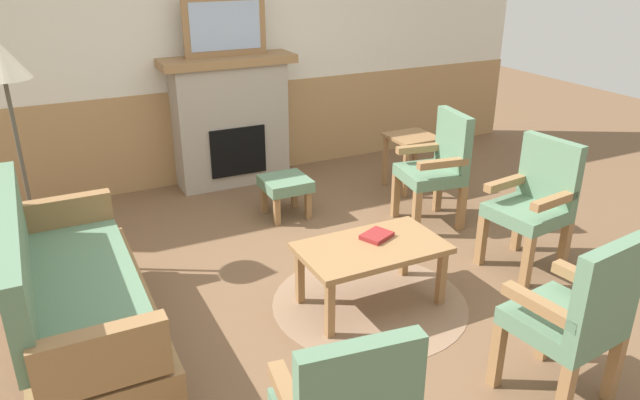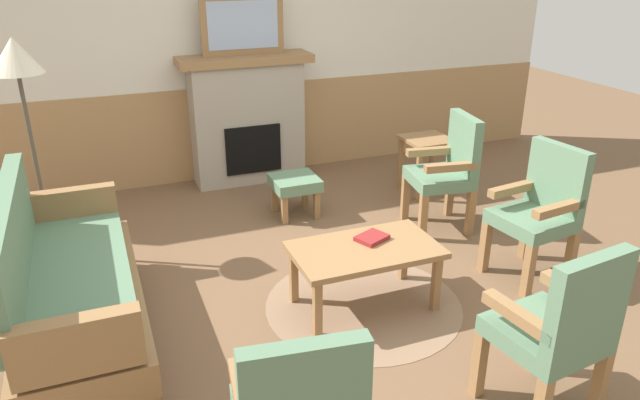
{
  "view_description": "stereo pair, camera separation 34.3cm",
  "coord_description": "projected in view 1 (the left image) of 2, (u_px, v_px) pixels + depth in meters",
  "views": [
    {
      "loc": [
        -1.77,
        -3.22,
        2.24
      ],
      "look_at": [
        0.0,
        0.35,
        0.55
      ],
      "focal_mm": 33.58,
      "sensor_mm": 36.0,
      "label": 1
    },
    {
      "loc": [
        -1.46,
        -3.36,
        2.24
      ],
      "look_at": [
        0.0,
        0.35,
        0.55
      ],
      "focal_mm": 33.58,
      "sensor_mm": 36.0,
      "label": 2
    }
  ],
  "objects": [
    {
      "name": "book_on_table",
      "position": [
        377.0,
        236.0,
        4.01
      ],
      "size": [
        0.24,
        0.22,
        0.03
      ],
      "primitive_type": "cube",
      "rotation": [
        0.0,
        0.0,
        0.41
      ],
      "color": "maroon",
      "rests_on": "coffee_table"
    },
    {
      "name": "wall_back",
      "position": [
        219.0,
        49.0,
        5.89
      ],
      "size": [
        7.2,
        0.14,
        2.7
      ],
      "color": "silver",
      "rests_on": "ground_plane"
    },
    {
      "name": "coffee_table",
      "position": [
        371.0,
        253.0,
        3.94
      ],
      "size": [
        0.96,
        0.56,
        0.44
      ],
      "color": "olive",
      "rests_on": "ground_plane"
    },
    {
      "name": "armchair_by_window_left",
      "position": [
        438.0,
        164.0,
        5.08
      ],
      "size": [
        0.55,
        0.55,
        0.98
      ],
      "color": "olive",
      "rests_on": "ground_plane"
    },
    {
      "name": "ground_plane",
      "position": [
        342.0,
        288.0,
        4.26
      ],
      "size": [
        14.0,
        14.0,
        0.0
      ],
      "primitive_type": "plane",
      "color": "brown"
    },
    {
      "name": "armchair_front_left",
      "position": [
        577.0,
        314.0,
        3.01
      ],
      "size": [
        0.54,
        0.54,
        0.98
      ],
      "color": "olive",
      "rests_on": "ground_plane"
    },
    {
      "name": "couch",
      "position": [
        75.0,
        296.0,
        3.43
      ],
      "size": [
        0.7,
        1.8,
        0.98
      ],
      "color": "olive",
      "rests_on": "ground_plane"
    },
    {
      "name": "round_rug",
      "position": [
        369.0,
        302.0,
        4.09
      ],
      "size": [
        1.33,
        1.33,
        0.01
      ],
      "primitive_type": "cylinder",
      "color": "#896B51",
      "rests_on": "ground_plane"
    },
    {
      "name": "fireplace",
      "position": [
        231.0,
        120.0,
        5.94
      ],
      "size": [
        1.3,
        0.44,
        1.28
      ],
      "color": "#A39989",
      "rests_on": "ground_plane"
    },
    {
      "name": "floor_lamp_by_couch",
      "position": [
        4.0,
        76.0,
        3.97
      ],
      "size": [
        0.36,
        0.36,
        1.68
      ],
      "color": "#332D28",
      "rests_on": "ground_plane"
    },
    {
      "name": "footstool",
      "position": [
        285.0,
        186.0,
        5.3
      ],
      "size": [
        0.4,
        0.4,
        0.36
      ],
      "color": "olive",
      "rests_on": "ground_plane"
    },
    {
      "name": "side_table",
      "position": [
        411.0,
        147.0,
        5.85
      ],
      "size": [
        0.44,
        0.44,
        0.55
      ],
      "color": "olive",
      "rests_on": "ground_plane"
    },
    {
      "name": "framed_picture",
      "position": [
        225.0,
        26.0,
        5.58
      ],
      "size": [
        0.8,
        0.04,
        0.56
      ],
      "color": "olive",
      "rests_on": "fireplace"
    },
    {
      "name": "armchair_near_fireplace",
      "position": [
        535.0,
        199.0,
        4.37
      ],
      "size": [
        0.54,
        0.54,
        0.98
      ],
      "color": "olive",
      "rests_on": "ground_plane"
    }
  ]
}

